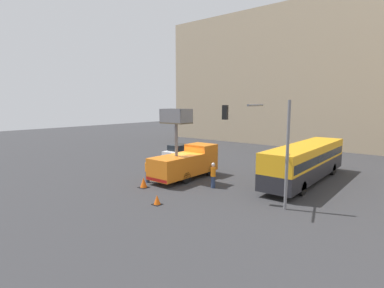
{
  "coord_description": "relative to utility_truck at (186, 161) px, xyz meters",
  "views": [
    {
      "loc": [
        16.09,
        -19.18,
        6.25
      ],
      "look_at": [
        0.19,
        0.27,
        2.84
      ],
      "focal_mm": 28.0,
      "sensor_mm": 36.0,
      "label": 1
    }
  ],
  "objects": [
    {
      "name": "traffic_light_pole",
      "position": [
        8.04,
        -2.2,
        2.92
      ],
      "size": [
        3.99,
        3.73,
        6.45
      ],
      "color": "slate",
      "rests_on": "ground_plane"
    },
    {
      "name": "road_worker_directing",
      "position": [
        3.38,
        -0.84,
        -0.49
      ],
      "size": [
        0.38,
        0.38,
        1.91
      ],
      "rotation": [
        0.0,
        0.0,
        5.61
      ],
      "color": "navy",
      "rests_on": "ground_plane"
    },
    {
      "name": "road_worker_near_truck",
      "position": [
        -1.58,
        -2.86,
        -0.47
      ],
      "size": [
        0.38,
        0.38,
        1.94
      ],
      "rotation": [
        0.0,
        0.0,
        4.04
      ],
      "color": "navy",
      "rests_on": "ground_plane"
    },
    {
      "name": "parked_car_curbside",
      "position": [
        -7.23,
        7.46,
        -0.71
      ],
      "size": [
        1.89,
        4.45,
        1.47
      ],
      "color": "silver",
      "rests_on": "ground_plane"
    },
    {
      "name": "city_bus",
      "position": [
        8.09,
        5.34,
        0.31
      ],
      "size": [
        2.49,
        12.46,
        3.0
      ],
      "rotation": [
        0.0,
        0.0,
        1.9
      ],
      "color": "#232328",
      "rests_on": "ground_plane"
    },
    {
      "name": "utility_truck",
      "position": [
        0.0,
        0.0,
        0.0
      ],
      "size": [
        2.27,
        6.48,
        5.83
      ],
      "color": "orange",
      "rests_on": "ground_plane"
    },
    {
      "name": "traffic_cone_mid_road",
      "position": [
        2.85,
        -6.11,
        -1.17
      ],
      "size": [
        0.54,
        0.54,
        0.62
      ],
      "color": "black",
      "rests_on": "ground_plane"
    },
    {
      "name": "ground_plane",
      "position": [
        -0.19,
        0.54,
        -1.46
      ],
      "size": [
        120.0,
        120.0,
        0.0
      ],
      "primitive_type": "plane",
      "color": "#333335"
    },
    {
      "name": "traffic_cone_near_truck",
      "position": [
        -0.69,
        -4.08,
        -1.09
      ],
      "size": [
        0.67,
        0.67,
        0.77
      ],
      "color": "black",
      "rests_on": "ground_plane"
    },
    {
      "name": "building_backdrop_far",
      "position": [
        -0.19,
        28.23,
        8.69
      ],
      "size": [
        44.0,
        10.0,
        20.29
      ],
      "color": "tan",
      "rests_on": "ground_plane"
    }
  ]
}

